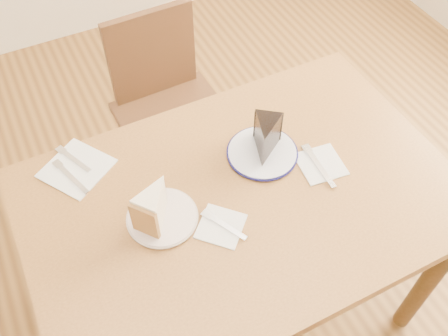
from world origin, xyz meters
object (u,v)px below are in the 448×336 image
table (242,214)px  plate_navy (262,153)px  chair_far (170,109)px  carrot_cake (156,205)px  plate_cream (162,217)px  chocolate_cake (265,140)px

table → plate_navy: 0.19m
chair_far → carrot_cake: carrot_cake is taller
plate_cream → carrot_cake: carrot_cake is taller
carrot_cake → table: bearing=44.0°
plate_navy → chocolate_cake: size_ratio=1.79×
chair_far → plate_cream: (-0.27, -0.65, 0.29)m
table → plate_navy: size_ratio=5.92×
plate_cream → plate_navy: (0.35, 0.08, 0.00)m
plate_navy → chocolate_cake: (0.00, -0.00, 0.06)m
chair_far → plate_cream: size_ratio=4.55×
plate_cream → chocolate_cake: chocolate_cake is taller
chair_far → carrot_cake: (-0.28, -0.64, 0.35)m
table → chair_far: bearing=86.8°
carrot_cake → chocolate_cake: carrot_cake is taller
carrot_cake → chocolate_cake: 0.37m
table → chocolate_cake: bearing=39.0°
plate_navy → carrot_cake: 0.37m
chair_far → carrot_cake: size_ratio=8.04×
table → plate_navy: (0.12, 0.11, 0.10)m
table → plate_cream: plate_cream is taller
plate_navy → chocolate_cake: bearing=-38.6°
carrot_cake → chair_far: bearing=118.6°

